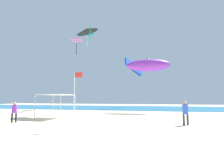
# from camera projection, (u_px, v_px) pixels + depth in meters

# --- Properties ---
(ground) EXTENTS (110.00, 110.00, 0.10)m
(ground) POSITION_uv_depth(u_px,v_px,m) (115.00, 126.00, 14.43)
(ground) COLOR beige
(ocean_strip) EXTENTS (110.00, 21.92, 0.03)m
(ocean_strip) POSITION_uv_depth(u_px,v_px,m) (143.00, 108.00, 41.78)
(ocean_strip) COLOR #1E6B93
(ocean_strip) RESTS_ON ground
(canopy_tent) EXTENTS (2.94, 3.37, 2.54)m
(canopy_tent) POSITION_uv_depth(u_px,v_px,m) (57.00, 96.00, 20.12)
(canopy_tent) COLOR #B2B2B7
(canopy_tent) RESTS_ON ground
(person_near_tent) EXTENTS (0.48, 0.45, 1.91)m
(person_near_tent) POSITION_uv_depth(u_px,v_px,m) (185.00, 111.00, 14.76)
(person_near_tent) COLOR #33384C
(person_near_tent) RESTS_ON ground
(person_central) EXTENTS (0.44, 0.43, 1.79)m
(person_central) POSITION_uv_depth(u_px,v_px,m) (14.00, 110.00, 16.50)
(person_central) COLOR black
(person_central) RESTS_ON ground
(banner_flag) EXTENTS (0.61, 0.06, 3.91)m
(banner_flag) POSITION_uv_depth(u_px,v_px,m) (75.00, 95.00, 12.66)
(banner_flag) COLOR silver
(banner_flag) RESTS_ON ground
(kite_diamond_teal) EXTENTS (3.03, 3.02, 3.20)m
(kite_diamond_teal) POSITION_uv_depth(u_px,v_px,m) (88.00, 34.00, 41.78)
(kite_diamond_teal) COLOR teal
(kite_delta_black) EXTENTS (4.28, 4.28, 2.93)m
(kite_delta_black) POSITION_uv_depth(u_px,v_px,m) (87.00, 30.00, 25.63)
(kite_delta_black) COLOR black
(kite_inflatable_purple) EXTENTS (6.89, 2.51, 2.46)m
(kite_inflatable_purple) POSITION_uv_depth(u_px,v_px,m) (148.00, 65.00, 29.15)
(kite_inflatable_purple) COLOR purple
(kite_parafoil_blue) EXTENTS (3.29, 5.69, 3.74)m
(kite_parafoil_blue) POSITION_uv_depth(u_px,v_px,m) (134.00, 67.00, 41.35)
(kite_parafoil_blue) COLOR blue
(kite_diamond_pink) EXTENTS (2.49, 2.49, 2.92)m
(kite_diamond_pink) POSITION_uv_depth(u_px,v_px,m) (77.00, 41.00, 36.21)
(kite_diamond_pink) COLOR pink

